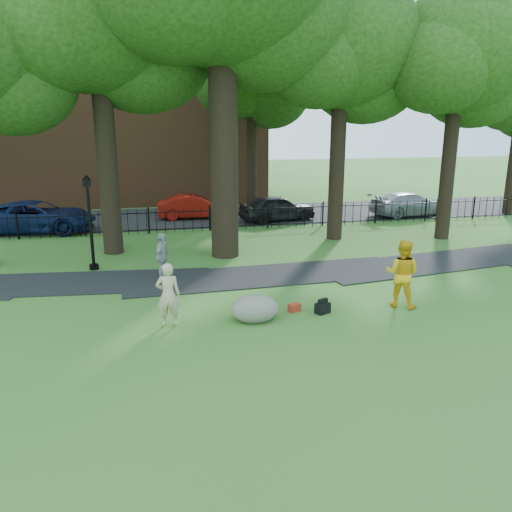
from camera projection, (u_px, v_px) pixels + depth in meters
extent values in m
plane|color=#2C6423|center=(265.00, 319.00, 13.89)|extent=(120.00, 120.00, 0.00)
cube|color=black|center=(267.00, 276.00, 17.77)|extent=(36.07, 3.85, 0.03)
cube|color=black|center=(201.00, 217.00, 28.98)|extent=(80.00, 7.00, 0.02)
cube|color=black|center=(209.00, 211.00, 24.95)|extent=(44.00, 0.04, 0.04)
cube|color=black|center=(210.00, 227.00, 25.16)|extent=(44.00, 0.04, 0.04)
cube|color=brown|center=(128.00, 112.00, 34.15)|extent=(18.00, 8.00, 12.00)
cylinder|color=black|center=(223.00, 124.00, 19.13)|extent=(1.10, 1.10, 10.50)
ellipsoid|color=#18350E|center=(265.00, 16.00, 19.47)|extent=(6.72, 6.72, 5.71)
ellipsoid|color=#18350E|center=(11.00, 79.00, 18.32)|extent=(4.80, 4.80, 4.08)
cylinder|color=black|center=(106.00, 142.00, 19.80)|extent=(0.80, 0.80, 9.10)
ellipsoid|color=#18350E|center=(96.00, 9.00, 18.56)|extent=(7.20, 7.20, 6.12)
ellipsoid|color=#18350E|center=(142.00, 51.00, 20.08)|extent=(5.76, 5.76, 4.90)
ellipsoid|color=#18350E|center=(54.00, 27.00, 17.78)|extent=(5.40, 5.40, 4.59)
cylinder|color=black|center=(338.00, 148.00, 22.43)|extent=(0.70, 0.70, 8.40)
ellipsoid|color=#18350E|center=(342.00, 41.00, 21.28)|extent=(6.60, 6.60, 5.61)
ellipsoid|color=#18350E|center=(365.00, 74.00, 22.68)|extent=(5.28, 5.28, 4.49)
ellipsoid|color=#18350E|center=(317.00, 57.00, 20.57)|extent=(4.95, 4.95, 4.21)
cylinder|color=black|center=(450.00, 151.00, 22.57)|extent=(0.64, 0.64, 8.05)
ellipsoid|color=#18350E|center=(460.00, 51.00, 21.47)|extent=(6.20, 6.20, 5.27)
ellipsoid|color=#18350E|center=(474.00, 81.00, 22.78)|extent=(4.96, 4.96, 4.22)
ellipsoid|color=#18350E|center=(440.00, 66.00, 20.80)|extent=(4.65, 4.65, 3.95)
imported|color=tan|center=(168.00, 295.00, 13.19)|extent=(0.67, 0.47, 1.75)
imported|color=gold|center=(402.00, 274.00, 14.58)|extent=(1.24, 1.22, 2.02)
imported|color=#9C9BA0|center=(162.00, 257.00, 17.14)|extent=(0.73, 1.04, 1.65)
ellipsoid|color=#645F53|center=(255.00, 307.00, 13.69)|extent=(1.46, 1.19, 0.77)
cylinder|color=black|center=(91.00, 229.00, 18.17)|extent=(0.12, 0.12, 3.07)
cylinder|color=black|center=(94.00, 267.00, 18.54)|extent=(0.35, 0.35, 0.19)
cube|color=black|center=(87.00, 183.00, 17.74)|extent=(0.28, 0.28, 0.29)
cone|color=black|center=(86.00, 177.00, 17.69)|extent=(0.31, 0.31, 0.15)
cube|color=black|center=(323.00, 308.00, 14.25)|extent=(0.48, 0.40, 0.31)
cube|color=maroon|center=(294.00, 308.00, 14.39)|extent=(0.40, 0.33, 0.23)
imported|color=maroon|center=(194.00, 207.00, 28.25)|extent=(4.19, 1.58, 1.37)
imported|color=#0D1A45|center=(37.00, 217.00, 24.68)|extent=(5.87, 3.29, 1.55)
imported|color=black|center=(277.00, 208.00, 27.61)|extent=(4.44, 2.35, 1.44)
imported|color=gray|center=(409.00, 204.00, 29.10)|extent=(4.93, 2.54, 1.37)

